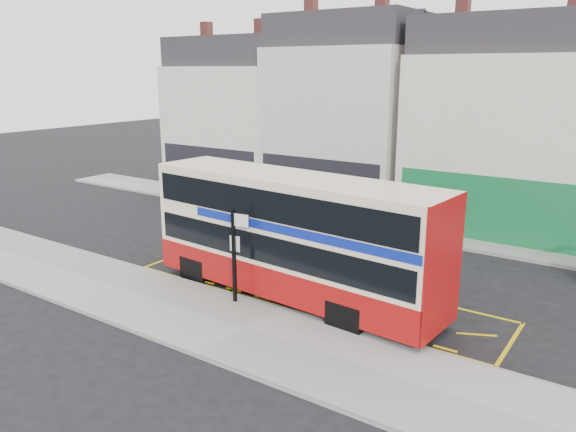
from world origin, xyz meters
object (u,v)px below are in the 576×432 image
Objects in this scene: car_silver at (222,200)px; car_grey at (336,221)px; street_tree_left at (200,120)px; double_decker_bus at (294,235)px; bus_stop_post at (236,248)px.

car_silver reaches higher than car_grey.
street_tree_left is at bearing 36.05° from car_silver.
double_decker_bus is at bearing -145.80° from car_silver.
bus_stop_post is 0.47× the size of street_tree_left.
car_silver is 7.54m from car_grey.
street_tree_left is at bearing 146.71° from double_decker_bus.
double_decker_bus reaches higher than car_grey.
car_grey is at bearing -109.52° from car_silver.
double_decker_bus is 2.06m from bus_stop_post.
double_decker_bus is 19.06m from street_tree_left.
street_tree_left is (-14.99, 11.54, 2.35)m from double_decker_bus.
street_tree_left reaches higher than bus_stop_post.
double_decker_bus is 2.85× the size of car_silver.
double_decker_bus is 13.14m from car_silver.
bus_stop_post reaches higher than car_silver.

